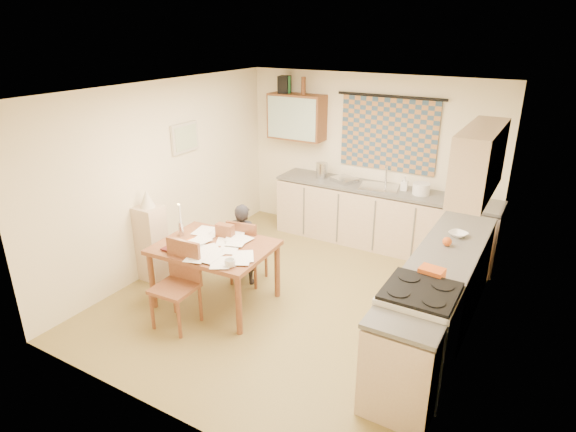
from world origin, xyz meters
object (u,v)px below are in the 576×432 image
Objects in this scene: stove at (415,337)px; chair_far at (248,262)px; counter_back at (381,218)px; person at (243,244)px; counter_right at (438,300)px; shelf_stand at (152,243)px; dining_table at (216,274)px.

stove is 2.56m from chair_far.
chair_far is at bearing -119.82° from counter_back.
chair_far is at bearing -142.82° from person.
stove is at bearing 151.64° from chair_far.
counter_right is 3.58m from shelf_stand.
dining_table is (-2.46, 0.22, -0.12)m from stove.
shelf_stand reaches higher than counter_right.
shelf_stand reaches higher than chair_far.
shelf_stand is (-1.08, 0.05, 0.12)m from dining_table.
counter_right is 2.95× the size of stove.
shelf_stand is at bearing 16.67° from chair_far.
counter_back is at bearing -129.34° from chair_far.
stove is 2.57m from person.
chair_far is at bearing 179.95° from counter_right.
stove is 0.92× the size of person.
stove is 0.99× the size of shelf_stand.
counter_back is 2.77m from dining_table.
counter_back is 2.22m from chair_far.
chair_far is (-1.10, -1.92, -0.18)m from counter_back.
person reaches higher than counter_back.
counter_back is 2.33m from counter_right.
counter_back is at bearing 48.02° from shelf_stand.
shelf_stand is (-3.54, -0.55, 0.05)m from counter_right.
counter_back is at bearing 115.66° from stove.
stove reaches higher than counter_back.
counter_back reaches higher than chair_far.
counter_back is 3.72× the size of chair_far.
counter_right is at bearing 90.00° from stove.
counter_right is 2.72× the size of person.
counter_right is at bearing 8.84° from shelf_stand.
chair_far is at bearing 161.16° from stove.
person is (-2.45, 0.78, 0.04)m from stove.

